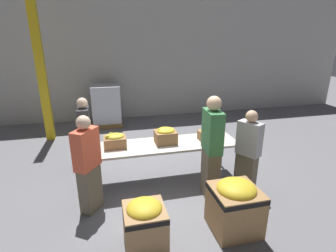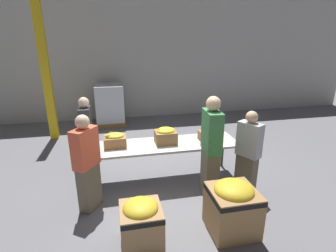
{
  "view_description": "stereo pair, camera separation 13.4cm",
  "coord_description": "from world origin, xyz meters",
  "px_view_note": "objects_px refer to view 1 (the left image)",
  "views": [
    {
      "loc": [
        -0.99,
        -4.38,
        2.64
      ],
      "look_at": [
        0.08,
        -0.03,
        1.12
      ],
      "focal_mm": 28.0,
      "sensor_mm": 36.0,
      "label": 1
    },
    {
      "loc": [
        -0.86,
        -4.41,
        2.64
      ],
      "look_at": [
        0.08,
        -0.03,
        1.12
      ],
      "focal_mm": 28.0,
      "sensor_mm": 36.0,
      "label": 2
    }
  ],
  "objects_px": {
    "banana_box_1": "(166,135)",
    "volunteer_3": "(212,148)",
    "volunteer_1": "(88,165)",
    "pallet_stack_0": "(106,106)",
    "volunteer_0": "(248,153)",
    "donation_bin_1": "(235,204)",
    "volunteer_2": "(86,136)",
    "banana_box_2": "(209,134)",
    "donation_bin_0": "(145,222)",
    "banana_box_0": "(115,140)",
    "support_pillar": "(40,64)",
    "sorting_table": "(164,146)"
  },
  "relations": [
    {
      "from": "volunteer_0",
      "to": "donation_bin_1",
      "type": "xyz_separation_m",
      "value": [
        -0.67,
        -0.88,
        -0.34
      ]
    },
    {
      "from": "banana_box_1",
      "to": "pallet_stack_0",
      "type": "bearing_deg",
      "value": 105.1
    },
    {
      "from": "volunteer_2",
      "to": "banana_box_1",
      "type": "bearing_deg",
      "value": 63.99
    },
    {
      "from": "donation_bin_1",
      "to": "banana_box_0",
      "type": "bearing_deg",
      "value": 133.65
    },
    {
      "from": "pallet_stack_0",
      "to": "volunteer_3",
      "type": "bearing_deg",
      "value": -69.75
    },
    {
      "from": "banana_box_0",
      "to": "volunteer_2",
      "type": "height_order",
      "value": "volunteer_2"
    },
    {
      "from": "volunteer_0",
      "to": "donation_bin_1",
      "type": "height_order",
      "value": "volunteer_0"
    },
    {
      "from": "banana_box_1",
      "to": "volunteer_2",
      "type": "height_order",
      "value": "volunteer_2"
    },
    {
      "from": "volunteer_0",
      "to": "donation_bin_0",
      "type": "bearing_deg",
      "value": 85.59
    },
    {
      "from": "banana_box_1",
      "to": "donation_bin_0",
      "type": "xyz_separation_m",
      "value": [
        -0.66,
        -1.59,
        -0.57
      ]
    },
    {
      "from": "banana_box_0",
      "to": "volunteer_1",
      "type": "relative_size",
      "value": 0.25
    },
    {
      "from": "volunteer_0",
      "to": "pallet_stack_0",
      "type": "bearing_deg",
      "value": -1.29
    },
    {
      "from": "volunteer_2",
      "to": "pallet_stack_0",
      "type": "relative_size",
      "value": 1.23
    },
    {
      "from": "volunteer_2",
      "to": "donation_bin_1",
      "type": "xyz_separation_m",
      "value": [
        2.1,
        -2.32,
        -0.36
      ]
    },
    {
      "from": "sorting_table",
      "to": "donation_bin_1",
      "type": "relative_size",
      "value": 3.61
    },
    {
      "from": "banana_box_0",
      "to": "banana_box_2",
      "type": "xyz_separation_m",
      "value": [
        1.77,
        -0.09,
        -0.01
      ]
    },
    {
      "from": "volunteer_1",
      "to": "pallet_stack_0",
      "type": "xyz_separation_m",
      "value": [
        0.35,
        4.41,
        -0.16
      ]
    },
    {
      "from": "volunteer_1",
      "to": "pallet_stack_0",
      "type": "relative_size",
      "value": 1.25
    },
    {
      "from": "banana_box_2",
      "to": "donation_bin_1",
      "type": "bearing_deg",
      "value": -97.89
    },
    {
      "from": "volunteer_3",
      "to": "volunteer_1",
      "type": "bearing_deg",
      "value": 93.29
    },
    {
      "from": "donation_bin_1",
      "to": "volunteer_1",
      "type": "bearing_deg",
      "value": 154.26
    },
    {
      "from": "banana_box_1",
      "to": "volunteer_1",
      "type": "relative_size",
      "value": 0.25
    },
    {
      "from": "volunteer_0",
      "to": "volunteer_3",
      "type": "relative_size",
      "value": 0.85
    },
    {
      "from": "sorting_table",
      "to": "volunteer_3",
      "type": "bearing_deg",
      "value": -44.1
    },
    {
      "from": "donation_bin_0",
      "to": "pallet_stack_0",
      "type": "relative_size",
      "value": 0.53
    },
    {
      "from": "volunteer_3",
      "to": "donation_bin_0",
      "type": "xyz_separation_m",
      "value": [
        -1.28,
        -0.91,
        -0.53
      ]
    },
    {
      "from": "support_pillar",
      "to": "pallet_stack_0",
      "type": "height_order",
      "value": "support_pillar"
    },
    {
      "from": "volunteer_1",
      "to": "banana_box_2",
      "type": "bearing_deg",
      "value": -40.61
    },
    {
      "from": "banana_box_0",
      "to": "volunteer_0",
      "type": "bearing_deg",
      "value": -18.7
    },
    {
      "from": "volunteer_3",
      "to": "support_pillar",
      "type": "xyz_separation_m",
      "value": [
        -3.19,
        3.56,
        1.12
      ]
    },
    {
      "from": "donation_bin_0",
      "to": "volunteer_0",
      "type": "bearing_deg",
      "value": 24.15
    },
    {
      "from": "banana_box_2",
      "to": "sorting_table",
      "type": "bearing_deg",
      "value": 178.47
    },
    {
      "from": "donation_bin_1",
      "to": "banana_box_2",
      "type": "bearing_deg",
      "value": 82.11
    },
    {
      "from": "volunteer_0",
      "to": "banana_box_2",
      "type": "bearing_deg",
      "value": 6.03
    },
    {
      "from": "banana_box_0",
      "to": "donation_bin_0",
      "type": "relative_size",
      "value": 0.59
    },
    {
      "from": "banana_box_1",
      "to": "volunteer_3",
      "type": "relative_size",
      "value": 0.22
    },
    {
      "from": "volunteer_3",
      "to": "donation_bin_1",
      "type": "distance_m",
      "value": 1.02
    },
    {
      "from": "banana_box_1",
      "to": "support_pillar",
      "type": "bearing_deg",
      "value": 131.69
    },
    {
      "from": "banana_box_0",
      "to": "support_pillar",
      "type": "distance_m",
      "value": 3.45
    },
    {
      "from": "volunteer_0",
      "to": "volunteer_3",
      "type": "distance_m",
      "value": 0.68
    },
    {
      "from": "volunteer_3",
      "to": "banana_box_1",
      "type": "bearing_deg",
      "value": 47.37
    },
    {
      "from": "volunteer_0",
      "to": "volunteer_1",
      "type": "bearing_deg",
      "value": 59.56
    },
    {
      "from": "banana_box_0",
      "to": "banana_box_1",
      "type": "relative_size",
      "value": 1.01
    },
    {
      "from": "volunteer_3",
      "to": "donation_bin_1",
      "type": "xyz_separation_m",
      "value": [
        0.0,
        -0.91,
        -0.47
      ]
    },
    {
      "from": "volunteer_0",
      "to": "volunteer_2",
      "type": "relative_size",
      "value": 0.97
    },
    {
      "from": "donation_bin_1",
      "to": "donation_bin_0",
      "type": "bearing_deg",
      "value": 180.0
    },
    {
      "from": "banana_box_1",
      "to": "volunteer_1",
      "type": "bearing_deg",
      "value": -155.32
    },
    {
      "from": "volunteer_1",
      "to": "donation_bin_1",
      "type": "xyz_separation_m",
      "value": [
        2.0,
        -0.96,
        -0.38
      ]
    },
    {
      "from": "banana_box_1",
      "to": "volunteer_2",
      "type": "bearing_deg",
      "value": 153.69
    },
    {
      "from": "volunteer_1",
      "to": "donation_bin_1",
      "type": "distance_m",
      "value": 2.25
    }
  ]
}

